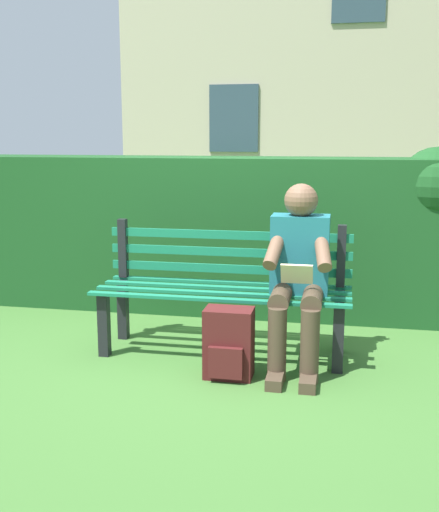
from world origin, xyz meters
name	(u,v)px	position (x,y,z in m)	size (l,w,h in m)	color
ground	(222,354)	(0.00, 0.00, 0.00)	(60.00, 60.00, 0.00)	#3D6B2D
park_bench	(225,287)	(0.00, -0.08, 0.46)	(1.74, 0.54, 0.90)	black
person_seated	(298,271)	(-0.52, 0.10, 0.64)	(0.44, 0.73, 1.19)	#1E6672
hedge_backdrop	(229,231)	(0.16, -1.15, 0.69)	(5.63, 0.72, 1.41)	#19471E
building_facade	(356,45)	(-0.94, -8.84, 3.21)	(8.57, 3.00, 6.42)	#BCAD93
backpack	(229,344)	(-0.12, 0.41, 0.22)	(0.30, 0.27, 0.44)	#4C1919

